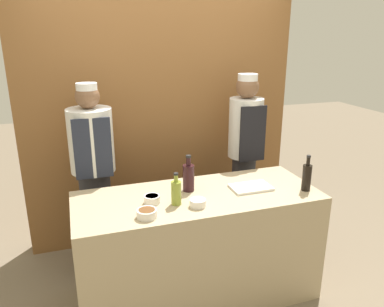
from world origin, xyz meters
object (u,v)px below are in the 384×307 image
object	(u,v)px
chef_left	(94,173)
cutting_board	(251,187)
sauce_bowl_orange	(152,199)
sauce_bowl_red	(198,202)
sauce_bowl_brown	(147,213)
bottle_soy	(307,177)
bottle_wine	(189,177)
bottle_oil	(176,192)
chef_right	(244,153)

from	to	relation	value
chef_left	cutting_board	bearing A→B (deg)	-31.24
cutting_board	chef_left	bearing A→B (deg)	148.76
sauce_bowl_orange	sauce_bowl_red	xyz separation A→B (m)	(0.29, -0.15, -0.00)
sauce_bowl_brown	bottle_soy	xyz separation A→B (m)	(1.25, 0.05, 0.08)
cutting_board	bottle_wine	world-z (taller)	bottle_wine
bottle_wine	sauce_bowl_red	bearing A→B (deg)	-94.69
sauce_bowl_brown	chef_left	distance (m)	0.94
chef_left	bottle_oil	bearing A→B (deg)	-56.62
bottle_wine	chef_left	size ratio (longest dim) A/B	0.17
bottle_wine	sauce_bowl_brown	bearing A→B (deg)	-139.98
sauce_bowl_brown	bottle_oil	size ratio (longest dim) A/B	0.57
bottle_soy	chef_left	distance (m)	1.74
sauce_bowl_brown	sauce_bowl_red	world-z (taller)	sauce_bowl_brown
sauce_bowl_orange	bottle_wine	size ratio (longest dim) A/B	0.40
bottle_oil	chef_right	distance (m)	1.19
sauce_bowl_brown	chef_left	size ratio (longest dim) A/B	0.08
chef_right	bottle_soy	bearing A→B (deg)	-82.75
cutting_board	bottle_soy	size ratio (longest dim) A/B	1.10
sauce_bowl_brown	sauce_bowl_orange	bearing A→B (deg)	68.41
sauce_bowl_red	bottle_oil	size ratio (longest dim) A/B	0.48
bottle_wine	chef_right	xyz separation A→B (m)	(0.75, 0.57, -0.07)
chef_left	chef_right	distance (m)	1.41
chef_left	sauce_bowl_red	bearing A→B (deg)	-53.12
bottle_wine	chef_left	xyz separation A→B (m)	(-0.66, 0.57, -0.10)
sauce_bowl_orange	sauce_bowl_red	bearing A→B (deg)	-27.54
bottle_oil	sauce_bowl_orange	bearing A→B (deg)	156.22
sauce_bowl_brown	chef_right	size ratio (longest dim) A/B	0.08
sauce_bowl_orange	chef_left	distance (m)	0.78
sauce_bowl_orange	bottle_oil	world-z (taller)	bottle_oil
bottle_oil	bottle_wine	world-z (taller)	bottle_wine
chef_right	cutting_board	bearing A→B (deg)	-112.05
cutting_board	bottle_oil	xyz separation A→B (m)	(-0.63, -0.08, 0.08)
sauce_bowl_brown	bottle_oil	xyz separation A→B (m)	(0.24, 0.13, 0.06)
bottle_wine	sauce_bowl_orange	bearing A→B (deg)	-157.35
sauce_bowl_brown	bottle_oil	bearing A→B (deg)	28.40
sauce_bowl_red	sauce_bowl_orange	bearing A→B (deg)	152.46
cutting_board	bottle_oil	bearing A→B (deg)	-172.34
cutting_board	sauce_bowl_red	bearing A→B (deg)	-161.43
sauce_bowl_orange	sauce_bowl_brown	distance (m)	0.21
sauce_bowl_red	chef_right	bearing A→B (deg)	47.88
sauce_bowl_orange	sauce_bowl_red	distance (m)	0.33
bottle_wine	chef_left	bearing A→B (deg)	139.31
sauce_bowl_brown	sauce_bowl_red	xyz separation A→B (m)	(0.37, 0.05, -0.00)
bottle_oil	bottle_wine	xyz separation A→B (m)	(0.16, 0.20, 0.02)
sauce_bowl_brown	chef_right	world-z (taller)	chef_right
sauce_bowl_red	bottle_soy	xyz separation A→B (m)	(0.88, 0.01, 0.08)
bottle_soy	cutting_board	bearing A→B (deg)	157.69
sauce_bowl_red	bottle_wine	distance (m)	0.30
sauce_bowl_orange	chef_left	world-z (taller)	chef_left
sauce_bowl_orange	sauce_bowl_red	size ratio (longest dim) A/B	1.00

